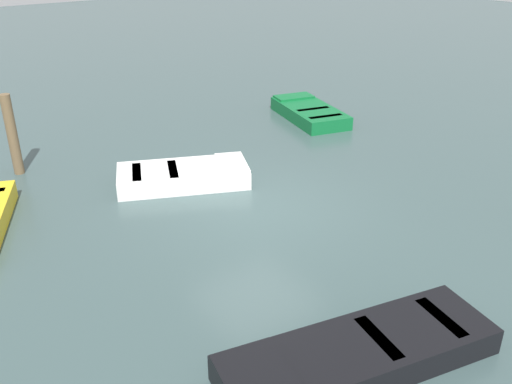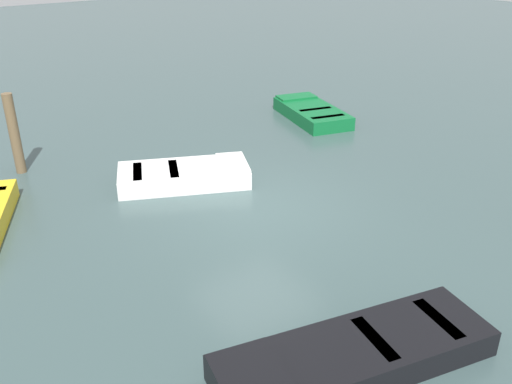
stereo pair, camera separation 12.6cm
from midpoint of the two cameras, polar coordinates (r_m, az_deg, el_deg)
ground_plane at (r=11.96m, az=-0.30°, el=-1.51°), size 80.00×80.00×0.00m
rowboat_white at (r=13.08m, az=-7.73°, el=1.74°), size 3.31×2.52×0.46m
rowboat_black at (r=7.91m, az=9.94°, el=-16.20°), size 4.10×2.06×0.46m
rowboat_green at (r=17.70m, az=5.31°, el=8.21°), size 2.10×3.23×0.46m
mooring_piling_far_right at (r=14.51m, az=-24.12°, el=5.40°), size 0.24×0.24×1.99m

